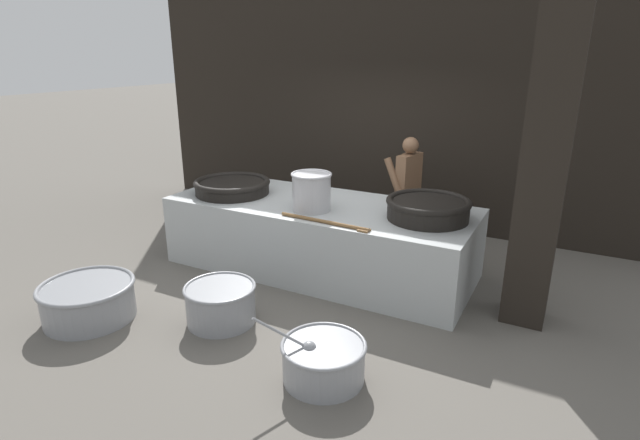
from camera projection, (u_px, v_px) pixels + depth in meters
name	position (u px, v px, depth m)	size (l,w,h in m)	color
ground_plane	(320.00, 268.00, 6.45)	(60.00, 60.00, 0.00)	#666059
back_wall	(390.00, 91.00, 7.71)	(8.57, 0.24, 4.17)	black
support_pillar	(552.00, 117.00, 4.58)	(0.42, 0.42, 4.17)	black
hearth_platform	(320.00, 236.00, 6.31)	(3.80, 1.50, 0.88)	#B2B7B7
giant_wok_near	(232.00, 186.00, 6.56)	(1.00, 1.00, 0.19)	black
giant_wok_far	(428.00, 208.00, 5.55)	(0.94, 0.94, 0.24)	black
stock_pot	(311.00, 191.00, 5.84)	(0.48, 0.48, 0.45)	#B7B7BC
stirring_paddle	(328.00, 223.00, 5.42)	(1.10, 0.13, 0.04)	brown
cook	(407.00, 189.00, 6.87)	(0.42, 0.62, 1.58)	brown
prep_bowl_vegetables	(323.00, 359.00, 4.21)	(0.85, 0.73, 0.64)	gray
prep_bowl_meat	(221.00, 302.00, 5.11)	(0.74, 0.74, 0.40)	gray
prep_bowl_extra	(88.00, 299.00, 5.18)	(0.96, 0.96, 0.40)	gray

